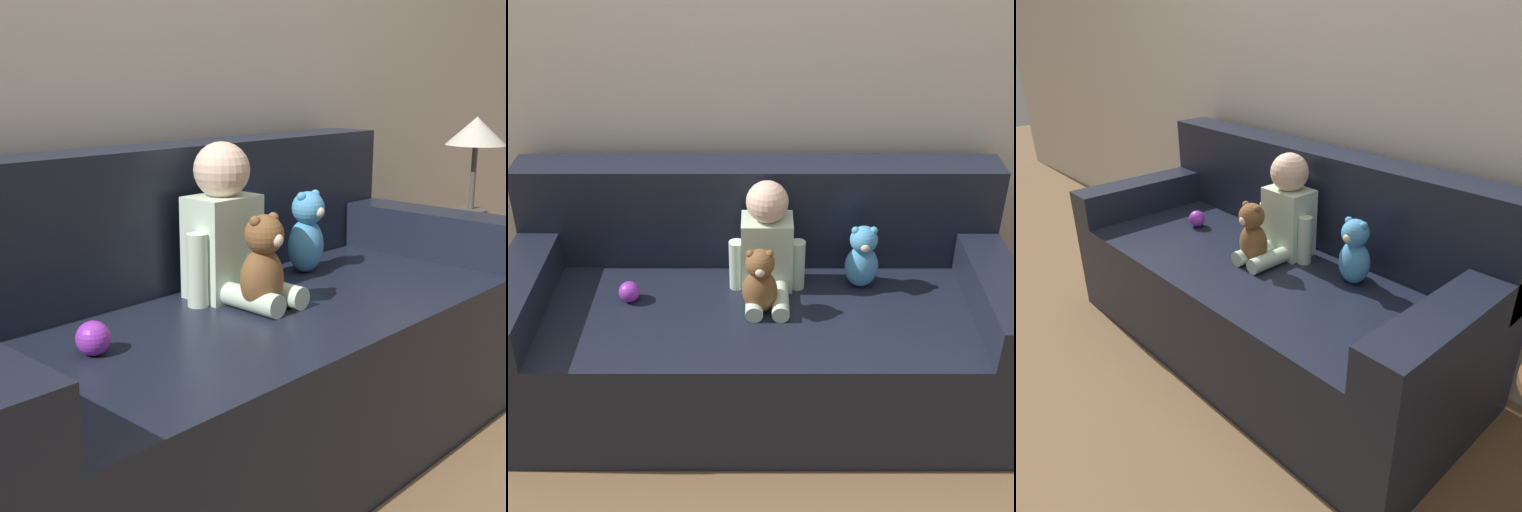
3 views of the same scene
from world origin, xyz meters
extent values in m
plane|color=brown|center=(0.00, 0.00, 0.00)|extent=(12.00, 12.00, 0.00)
cube|color=silver|center=(0.00, 0.49, 1.30)|extent=(8.00, 0.05, 2.60)
cube|color=black|center=(0.00, 0.00, 0.22)|extent=(1.84, 0.81, 0.45)
cube|color=black|center=(0.00, 0.31, 0.65)|extent=(1.84, 0.18, 0.40)
cube|color=black|center=(-0.84, 0.00, 0.53)|extent=(0.16, 0.81, 0.16)
cube|color=black|center=(0.84, 0.00, 0.53)|extent=(0.16, 0.81, 0.16)
cube|color=silver|center=(0.03, 0.11, 0.59)|extent=(0.19, 0.14, 0.28)
sphere|color=beige|center=(0.03, 0.11, 0.80)|extent=(0.15, 0.15, 0.15)
cylinder|color=silver|center=(-0.01, -0.05, 0.48)|extent=(0.06, 0.18, 0.06)
cylinder|color=silver|center=(0.08, -0.05, 0.48)|extent=(0.06, 0.18, 0.06)
cylinder|color=silver|center=(-0.08, 0.09, 0.55)|extent=(0.06, 0.06, 0.20)
cylinder|color=silver|center=(0.15, 0.09, 0.55)|extent=(0.06, 0.06, 0.20)
ellipsoid|color=brown|center=(0.01, -0.06, 0.53)|extent=(0.12, 0.10, 0.17)
sphere|color=brown|center=(0.01, -0.07, 0.65)|extent=(0.10, 0.10, 0.10)
sphere|color=brown|center=(-0.02, -0.07, 0.69)|extent=(0.03, 0.03, 0.03)
sphere|color=brown|center=(0.04, -0.07, 0.69)|extent=(0.03, 0.03, 0.03)
sphere|color=beige|center=(0.01, -0.11, 0.64)|extent=(0.04, 0.04, 0.04)
ellipsoid|color=#4C9EDB|center=(0.39, 0.10, 0.53)|extent=(0.12, 0.10, 0.17)
sphere|color=#4C9EDB|center=(0.39, 0.09, 0.65)|extent=(0.10, 0.10, 0.10)
sphere|color=#4C9EDB|center=(0.35, 0.09, 0.69)|extent=(0.03, 0.03, 0.03)
sphere|color=#4C9EDB|center=(0.42, 0.09, 0.69)|extent=(0.03, 0.03, 0.03)
sphere|color=beige|center=(0.39, 0.05, 0.64)|extent=(0.04, 0.04, 0.04)
sphere|color=purple|center=(-0.47, 0.00, 0.49)|extent=(0.08, 0.08, 0.08)
camera|label=1|loc=(-1.29, -1.25, 1.03)|focal=50.00mm
camera|label=2|loc=(0.01, -2.13, 1.96)|focal=50.00mm
camera|label=3|loc=(1.37, -1.25, 1.35)|focal=35.00mm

